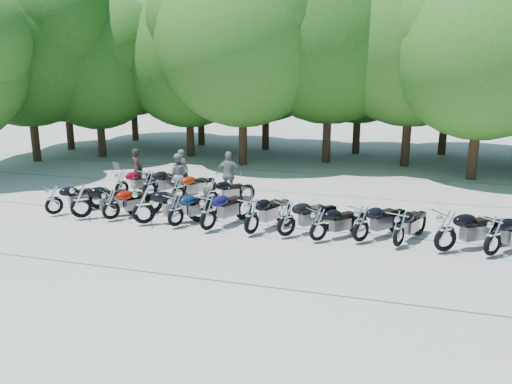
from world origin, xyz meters
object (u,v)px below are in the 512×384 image
(motorcycle_13, at_px, (121,183))
(motorcycle_15, at_px, (178,187))
(motorcycle_12, at_px, (494,235))
(motorcycle_1, at_px, (81,200))
(motorcycle_2, at_px, (111,203))
(motorcycle_5, at_px, (208,211))
(rider_0, at_px, (137,169))
(motorcycle_6, at_px, (252,215))
(motorcycle_0, at_px, (53,199))
(motorcycle_8, at_px, (318,223))
(motorcycle_9, at_px, (361,223))
(motorcycle_10, at_px, (399,228))
(motorcycle_7, at_px, (286,218))
(motorcycle_11, at_px, (446,230))
(motorcycle_14, at_px, (149,183))
(rider_1, at_px, (178,175))
(motorcycle_3, at_px, (143,205))
(rider_3, at_px, (182,169))
(motorcycle_16, at_px, (211,192))
(rider_2, at_px, (229,175))
(motorcycle_4, at_px, (175,209))

(motorcycle_13, height_order, motorcycle_15, motorcycle_13)
(motorcycle_12, bearing_deg, motorcycle_1, 43.19)
(motorcycle_12, bearing_deg, motorcycle_2, 42.50)
(motorcycle_5, xyz_separation_m, rider_0, (-4.94, 4.44, 0.19))
(motorcycle_1, relative_size, motorcycle_6, 1.06)
(motorcycle_0, height_order, motorcycle_8, motorcycle_0)
(motorcycle_9, distance_m, motorcycle_12, 3.50)
(motorcycle_10, bearing_deg, motorcycle_5, 24.57)
(motorcycle_7, distance_m, motorcycle_13, 7.78)
(motorcycle_8, xyz_separation_m, motorcycle_11, (3.49, 0.11, 0.10))
(motorcycle_9, xyz_separation_m, motorcycle_14, (-8.21, 2.64, 0.03))
(motorcycle_2, relative_size, motorcycle_13, 1.00)
(motorcycle_15, bearing_deg, motorcycle_12, -166.50)
(rider_1, bearing_deg, motorcycle_15, 101.22)
(motorcycle_14, relative_size, rider_1, 1.41)
(motorcycle_3, bearing_deg, motorcycle_14, -4.87)
(motorcycle_10, xyz_separation_m, rider_0, (-10.65, 4.26, 0.25))
(motorcycle_9, height_order, motorcycle_13, motorcycle_9)
(motorcycle_7, height_order, rider_3, rider_3)
(motorcycle_9, bearing_deg, motorcycle_8, 51.19)
(motorcycle_10, bearing_deg, motorcycle_7, 23.65)
(motorcycle_5, bearing_deg, motorcycle_7, -154.64)
(rider_3, bearing_deg, motorcycle_15, 128.10)
(motorcycle_2, height_order, motorcycle_5, motorcycle_5)
(motorcycle_10, bearing_deg, motorcycle_0, 23.05)
(motorcycle_16, bearing_deg, rider_3, -0.18)
(motorcycle_11, relative_size, rider_2, 1.34)
(motorcycle_10, xyz_separation_m, rider_1, (-8.58, 3.79, 0.23))
(motorcycle_6, distance_m, motorcycle_8, 2.05)
(rider_2, bearing_deg, motorcycle_0, 35.45)
(motorcycle_3, height_order, rider_3, rider_3)
(motorcycle_9, distance_m, rider_0, 10.45)
(motorcycle_4, xyz_separation_m, motorcycle_5, (1.14, -0.09, 0.06))
(motorcycle_1, xyz_separation_m, motorcycle_10, (10.27, 0.18, -0.08))
(motorcycle_6, distance_m, rider_0, 7.72)
(motorcycle_8, bearing_deg, motorcycle_4, 42.45)
(motorcycle_9, relative_size, motorcycle_16, 1.11)
(motorcycle_3, height_order, motorcycle_15, motorcycle_3)
(motorcycle_8, xyz_separation_m, motorcycle_10, (2.26, 0.18, 0.02))
(motorcycle_0, bearing_deg, motorcycle_9, -143.39)
(motorcycle_0, height_order, motorcycle_15, motorcycle_0)
(motorcycle_6, xyz_separation_m, rider_1, (-4.27, 3.92, 0.19))
(motorcycle_15, distance_m, rider_0, 2.99)
(motorcycle_8, relative_size, motorcycle_12, 0.91)
(motorcycle_2, bearing_deg, rider_2, -88.49)
(motorcycle_5, distance_m, rider_2, 4.32)
(motorcycle_1, bearing_deg, motorcycle_5, -126.78)
(motorcycle_4, relative_size, rider_1, 1.29)
(motorcycle_8, xyz_separation_m, rider_3, (-6.60, 5.04, 0.25))
(motorcycle_1, height_order, motorcycle_14, motorcycle_1)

